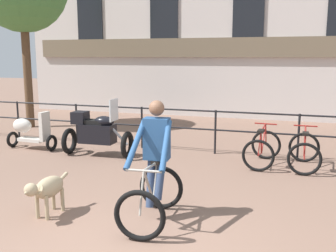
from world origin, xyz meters
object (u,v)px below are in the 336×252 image
(parked_scooter, at_px, (30,131))
(cyclist_with_bike, at_px, (154,168))
(parked_bicycle_mid_left, at_px, (304,152))
(dog, at_px, (47,189))
(parked_bicycle_near_lamp, at_px, (262,149))
(parked_motorcycle, at_px, (97,132))

(parked_scooter, bearing_deg, cyclist_with_bike, -122.13)
(cyclist_with_bike, height_order, parked_scooter, cyclist_with_bike)
(parked_bicycle_mid_left, bearing_deg, dog, 46.64)
(cyclist_with_bike, height_order, parked_bicycle_near_lamp, cyclist_with_bike)
(parked_bicycle_near_lamp, xyz_separation_m, parked_bicycle_mid_left, (0.85, -0.00, 0.00))
(cyclist_with_bike, xyz_separation_m, parked_scooter, (-4.45, 3.08, -0.30))
(parked_motorcycle, xyz_separation_m, parked_bicycle_near_lamp, (3.73, 0.41, -0.20))
(cyclist_with_bike, relative_size, dog, 1.77)
(parked_motorcycle, relative_size, parked_bicycle_near_lamp, 1.41)
(cyclist_with_bike, bearing_deg, parked_bicycle_mid_left, 53.72)
(parked_bicycle_near_lamp, bearing_deg, dog, 57.97)
(parked_motorcycle, distance_m, parked_bicycle_near_lamp, 3.75)
(dog, distance_m, parked_motorcycle, 3.50)
(dog, bearing_deg, parked_bicycle_near_lamp, 57.65)
(cyclist_with_bike, xyz_separation_m, parked_bicycle_near_lamp, (1.21, 3.39, -0.41))
(dog, bearing_deg, parked_bicycle_mid_left, 50.05)
(parked_motorcycle, bearing_deg, cyclist_with_bike, -142.40)
(parked_bicycle_near_lamp, bearing_deg, parked_motorcycle, 10.21)
(cyclist_with_bike, height_order, parked_motorcycle, cyclist_with_bike)
(dog, relative_size, parked_motorcycle, 0.59)
(parked_bicycle_near_lamp, bearing_deg, cyclist_with_bike, 74.38)
(cyclist_with_bike, height_order, dog, cyclist_with_bike)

